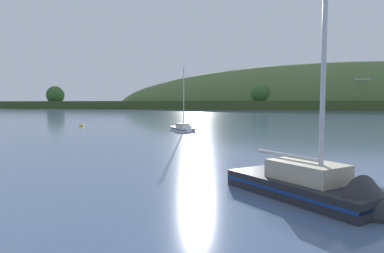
{
  "coord_description": "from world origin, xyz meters",
  "views": [
    {
      "loc": [
        14.54,
        1.65,
        4.3
      ],
      "look_at": [
        5.56,
        36.84,
        1.79
      ],
      "focal_mm": 32.08,
      "sensor_mm": 36.0,
      "label": 1
    }
  ],
  "objects_px": {
    "dockside_crane": "(355,94)",
    "sailboat_midwater_white": "(184,130)",
    "sailboat_near_mooring": "(322,197)",
    "mooring_buoy_midchannel": "(81,126)"
  },
  "relations": [
    {
      "from": "dockside_crane",
      "to": "mooring_buoy_midchannel",
      "type": "height_order",
      "value": "dockside_crane"
    },
    {
      "from": "sailboat_near_mooring",
      "to": "sailboat_midwater_white",
      "type": "relative_size",
      "value": 1.19
    },
    {
      "from": "dockside_crane",
      "to": "sailboat_near_mooring",
      "type": "bearing_deg",
      "value": -42.91
    },
    {
      "from": "mooring_buoy_midchannel",
      "to": "sailboat_midwater_white",
      "type": "bearing_deg",
      "value": -15.8
    },
    {
      "from": "sailboat_near_mooring",
      "to": "sailboat_midwater_white",
      "type": "bearing_deg",
      "value": 158.66
    },
    {
      "from": "dockside_crane",
      "to": "sailboat_near_mooring",
      "type": "height_order",
      "value": "dockside_crane"
    },
    {
      "from": "sailboat_midwater_white",
      "to": "mooring_buoy_midchannel",
      "type": "distance_m",
      "value": 22.06
    },
    {
      "from": "dockside_crane",
      "to": "mooring_buoy_midchannel",
      "type": "xyz_separation_m",
      "value": [
        -78.25,
        -164.69,
        -9.27
      ]
    },
    {
      "from": "dockside_crane",
      "to": "sailboat_near_mooring",
      "type": "distance_m",
      "value": 209.11
    },
    {
      "from": "dockside_crane",
      "to": "sailboat_midwater_white",
      "type": "bearing_deg",
      "value": -50.0
    }
  ]
}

